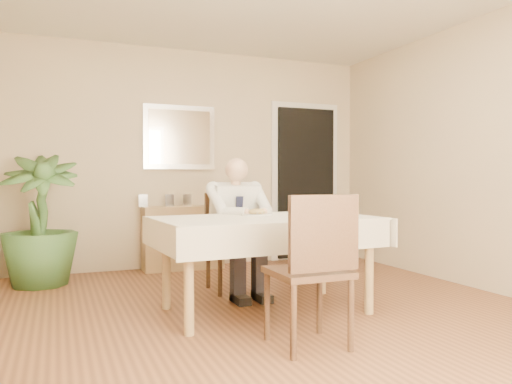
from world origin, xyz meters
name	(u,v)px	position (x,y,z in m)	size (l,w,h in m)	color
room	(274,146)	(0.00, 0.00, 1.30)	(5.00, 5.02, 2.60)	brown
doorway	(305,183)	(1.55, 2.46, 1.00)	(0.96, 0.07, 2.10)	white
mirror	(180,137)	(-0.13, 2.47, 1.55)	(0.86, 0.04, 0.76)	silver
dining_table	(266,228)	(0.04, 0.25, 0.67)	(1.78, 1.12, 0.75)	#9A7A4C
chair_far	(230,235)	(0.04, 1.13, 0.52)	(0.47, 0.47, 0.92)	#3B2618
chair_near	(314,262)	(-0.03, -0.69, 0.55)	(0.46, 0.46, 0.96)	#3B2618
seated_man	(240,219)	(0.04, 0.84, 0.69)	(0.48, 0.72, 1.24)	white
plate	(257,215)	(0.04, 0.43, 0.76)	(0.26, 0.26, 0.02)	white
food	(257,212)	(0.04, 0.43, 0.78)	(0.14, 0.14, 0.06)	olive
knife	(264,213)	(0.08, 0.37, 0.78)	(0.01, 0.01, 0.13)	silver
fork	(255,213)	(0.00, 0.37, 0.78)	(0.01, 0.01, 0.13)	silver
coffee_mug	(330,211)	(0.54, 0.11, 0.80)	(0.12, 0.12, 0.09)	white
sideboard	(183,238)	(-0.13, 2.32, 0.37)	(0.92, 0.31, 0.74)	#9A7A4C
photo_frame_left	(143,201)	(-0.59, 2.34, 0.81)	(0.10, 0.02, 0.14)	silver
photo_frame_center	(170,200)	(-0.28, 2.35, 0.81)	(0.10, 0.02, 0.14)	silver
photo_frame_right	(187,200)	(-0.07, 2.36, 0.81)	(0.10, 0.02, 0.14)	silver
potted_palm	(39,220)	(-1.66, 1.96, 0.65)	(0.73, 0.73, 1.31)	#365D29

